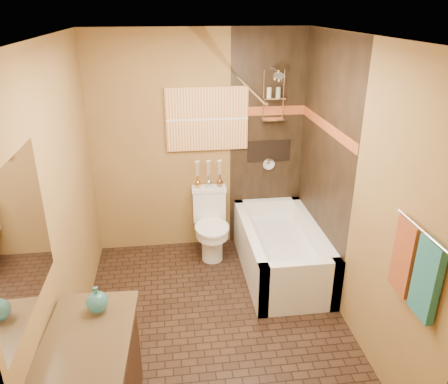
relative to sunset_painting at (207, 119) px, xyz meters
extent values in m
plane|color=black|center=(-0.09, -1.48, -1.55)|extent=(3.00, 3.00, 0.00)
cube|color=olive|center=(-1.29, -1.48, -0.30)|extent=(0.02, 3.00, 2.50)
cube|color=olive|center=(1.11, -1.48, -0.30)|extent=(0.02, 3.00, 2.50)
cube|color=olive|center=(-0.09, 0.02, -0.30)|extent=(2.40, 0.02, 2.50)
cube|color=olive|center=(-0.09, -2.98, -0.30)|extent=(2.40, 0.02, 2.50)
plane|color=silver|center=(-0.09, -1.48, 0.95)|extent=(3.00, 3.00, 0.00)
cube|color=black|center=(0.68, 0.01, -0.30)|extent=(0.85, 0.01, 2.50)
cube|color=black|center=(1.10, -0.73, -0.30)|extent=(0.01, 1.50, 2.50)
cube|color=maroon|center=(0.68, 0.00, 0.07)|extent=(0.85, 0.01, 0.10)
cube|color=maroon|center=(1.09, -0.73, 0.07)|extent=(0.01, 1.50, 0.10)
cube|color=black|center=(0.71, 0.01, -0.40)|extent=(0.50, 0.01, 0.25)
cylinder|color=silver|center=(0.71, -0.12, 0.53)|extent=(0.02, 0.26, 0.02)
cylinder|color=silver|center=(0.71, -0.28, 0.48)|extent=(0.11, 0.11, 0.09)
cylinder|color=silver|center=(0.71, -0.01, -0.55)|extent=(0.14, 0.02, 0.14)
cylinder|color=silver|center=(0.31, -0.73, 0.47)|extent=(0.03, 1.55, 0.03)
cylinder|color=silver|center=(1.06, -2.53, -0.10)|extent=(0.02, 0.55, 0.02)
cube|color=#1E645E|center=(1.07, -2.66, -0.37)|extent=(0.05, 0.22, 0.52)
cube|color=maroon|center=(1.07, -2.40, -0.37)|extent=(0.05, 0.22, 0.52)
cube|color=#CF6D30|center=(0.00, 0.00, 0.00)|extent=(0.90, 0.04, 0.70)
cube|color=white|center=(-1.28, -2.43, -0.05)|extent=(0.01, 1.00, 0.90)
cube|color=white|center=(0.71, -1.43, -1.27)|extent=(0.80, 0.10, 0.55)
cube|color=white|center=(0.71, -0.03, -1.27)|extent=(0.80, 0.10, 0.55)
cube|color=white|center=(0.36, -0.73, -1.27)|extent=(0.10, 1.50, 0.55)
cube|color=white|center=(1.06, -0.73, -1.27)|extent=(0.10, 1.50, 0.55)
cube|color=white|center=(0.71, -0.73, -1.38)|extent=(0.64, 1.34, 0.35)
cube|color=white|center=(0.00, -0.09, -1.00)|extent=(0.38, 0.18, 0.37)
cube|color=white|center=(0.00, -0.09, -0.79)|extent=(0.40, 0.20, 0.04)
cylinder|color=white|center=(0.00, -0.38, -1.36)|extent=(0.24, 0.24, 0.37)
cylinder|color=white|center=(0.00, -0.38, -1.20)|extent=(0.36, 0.36, 0.10)
cylinder|color=white|center=(0.00, -0.38, -1.14)|extent=(0.38, 0.38, 0.03)
cube|color=black|center=(-1.01, -2.43, -0.77)|extent=(0.60, 0.93, 0.04)
camera|label=1|loc=(-0.43, -4.68, 1.16)|focal=35.00mm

